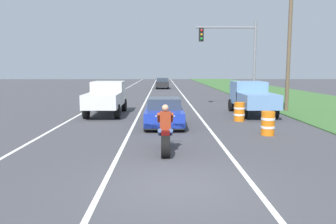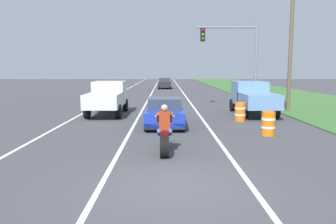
{
  "view_description": "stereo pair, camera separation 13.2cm",
  "coord_description": "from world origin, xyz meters",
  "views": [
    {
      "loc": [
        -0.38,
        -7.67,
        2.79
      ],
      "look_at": [
        -0.14,
        6.02,
        1.0
      ],
      "focal_mm": 35.82,
      "sensor_mm": 36.0,
      "label": 1
    },
    {
      "loc": [
        -0.25,
        -7.67,
        2.79
      ],
      "look_at": [
        -0.14,
        6.02,
        1.0
      ],
      "focal_mm": 35.82,
      "sensor_mm": 36.0,
      "label": 2
    }
  ],
  "objects": [
    {
      "name": "traffic_light_mast_near",
      "position": [
        4.83,
        15.98,
        3.97
      ],
      "size": [
        4.26,
        0.34,
        6.0
      ],
      "color": "gray",
      "rests_on": "ground"
    },
    {
      "name": "utility_pole_roadside",
      "position": [
        7.68,
        13.76,
        4.28
      ],
      "size": [
        0.24,
        0.24,
        8.56
      ],
      "primitive_type": "cylinder",
      "color": "brown",
      "rests_on": "ground"
    },
    {
      "name": "construction_barrel_nearest",
      "position": [
        4.05,
        6.1,
        0.5
      ],
      "size": [
        0.58,
        0.58,
        1.0
      ],
      "color": "orange",
      "rests_on": "ground"
    },
    {
      "name": "construction_barrel_mid",
      "position": [
        3.72,
        9.9,
        0.5
      ],
      "size": [
        0.58,
        0.58,
        1.0
      ],
      "color": "orange",
      "rests_on": "ground"
    },
    {
      "name": "lane_stripe_left_solid",
      "position": [
        -5.4,
        20.0,
        0.0
      ],
      "size": [
        0.14,
        120.0,
        0.01
      ],
      "primitive_type": "cube",
      "color": "white",
      "rests_on": "ground"
    },
    {
      "name": "ground_plane",
      "position": [
        0.0,
        0.0,
        0.0
      ],
      "size": [
        160.0,
        160.0,
        0.0
      ],
      "primitive_type": "plane",
      "color": "#424247"
    },
    {
      "name": "pickup_truck_left_lane_white",
      "position": [
        -3.75,
        12.5,
        1.11
      ],
      "size": [
        2.02,
        4.8,
        1.98
      ],
      "color": "silver",
      "rests_on": "ground"
    },
    {
      "name": "distant_car_far_ahead",
      "position": [
        -0.35,
        38.85,
        0.77
      ],
      "size": [
        1.8,
        4.0,
        1.5
      ],
      "color": "#262628",
      "rests_on": "ground"
    },
    {
      "name": "sports_car_blue",
      "position": [
        -0.28,
        8.61,
        0.63
      ],
      "size": [
        1.84,
        4.3,
        1.37
      ],
      "color": "#1E38B2",
      "rests_on": "ground"
    },
    {
      "name": "lane_stripe_centre_dashed",
      "position": [
        -1.8,
        20.0,
        0.0
      ],
      "size": [
        0.14,
        120.0,
        0.01
      ],
      "primitive_type": "cube",
      "color": "white",
      "rests_on": "ground"
    },
    {
      "name": "grass_verge_right",
      "position": [
        11.92,
        20.0,
        0.03
      ],
      "size": [
        10.0,
        120.0,
        0.06
      ],
      "primitive_type": "cube",
      "color": "#3D6B33",
      "rests_on": "ground"
    },
    {
      "name": "lane_stripe_right_solid",
      "position": [
        1.8,
        20.0,
        0.0
      ],
      "size": [
        0.14,
        120.0,
        0.01
      ],
      "primitive_type": "cube",
      "color": "white",
      "rests_on": "ground"
    },
    {
      "name": "motorcycle_with_rider",
      "position": [
        -0.28,
        3.18,
        0.59
      ],
      "size": [
        0.7,
        2.21,
        1.62
      ],
      "color": "black",
      "rests_on": "ground"
    },
    {
      "name": "pickup_truck_right_shoulder_light_blue",
      "position": [
        5.04,
        12.36,
        1.11
      ],
      "size": [
        2.02,
        4.8,
        1.98
      ],
      "color": "#6B93C6",
      "rests_on": "ground"
    }
  ]
}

